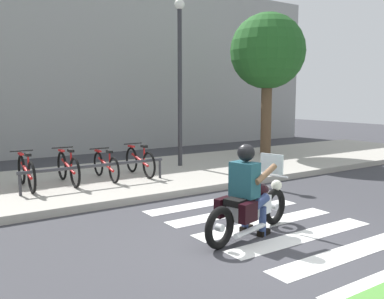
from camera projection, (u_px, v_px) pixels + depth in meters
name	position (u px, v px, depth m)	size (l,w,h in m)	color
ground_plane	(265.00, 247.00, 5.95)	(48.00, 48.00, 0.00)	#38383D
sidewalk	(113.00, 179.00, 10.32)	(24.00, 4.40, 0.15)	#A8A399
crosswalk_stripe_1	(349.00, 253.00, 5.73)	(2.80, 0.40, 0.01)	white
crosswalk_stripe_2	(303.00, 236.00, 6.39)	(2.80, 0.40, 0.01)	white
crosswalk_stripe_3	(266.00, 223.00, 7.05)	(2.80, 0.40, 0.01)	white
crosswalk_stripe_4	(235.00, 212.00, 7.71)	(2.80, 0.40, 0.01)	white
crosswalk_stripe_5	(209.00, 203.00, 8.36)	(2.80, 0.40, 0.01)	white
motorcycle	(250.00, 207.00, 6.39)	(2.04, 0.86, 1.19)	black
rider	(247.00, 184.00, 6.28)	(0.72, 0.64, 1.42)	#1E4C59
bicycle_0	(26.00, 172.00, 8.88)	(0.48, 1.70, 0.79)	black
bicycle_1	(68.00, 168.00, 9.38)	(0.48, 1.67, 0.80)	black
bicycle_2	(106.00, 166.00, 9.87)	(0.48, 1.60, 0.72)	black
bicycle_3	(140.00, 161.00, 10.36)	(0.48, 1.64, 0.78)	black
bike_rack	(96.00, 167.00, 9.16)	(3.27, 0.07, 0.49)	#333338
street_lamp	(180.00, 70.00, 11.52)	(0.28, 0.28, 4.68)	#2D2D33
tree_near_rack	(268.00, 52.00, 13.79)	(2.46, 2.46, 4.78)	brown
building_backdrop	(44.00, 63.00, 14.60)	(24.00, 1.20, 6.42)	#9A9A9A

